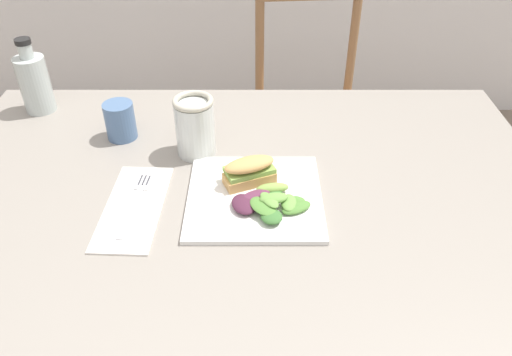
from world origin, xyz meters
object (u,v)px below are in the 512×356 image
(mason_jar_iced_tea, at_px, (197,129))
(cup_extra_side, at_px, (122,121))
(chair_wooden_far, at_px, (311,112))
(fork_on_napkin, at_px, (138,199))
(bottle_cold_brew, at_px, (37,86))
(dining_table, at_px, (244,230))
(sandwich_half_front, at_px, (250,171))
(plate_lunch, at_px, (256,197))

(mason_jar_iced_tea, height_order, cup_extra_side, mason_jar_iced_tea)
(chair_wooden_far, relative_size, fork_on_napkin, 4.68)
(bottle_cold_brew, bearing_deg, dining_table, -30.58)
(fork_on_napkin, bearing_deg, chair_wooden_far, 63.87)
(chair_wooden_far, xyz_separation_m, bottle_cold_brew, (-0.72, -0.50, 0.36))
(fork_on_napkin, relative_size, cup_extra_side, 2.20)
(sandwich_half_front, height_order, fork_on_napkin, sandwich_half_front)
(dining_table, height_order, bottle_cold_brew, bottle_cold_brew)
(dining_table, relative_size, cup_extra_side, 14.95)
(sandwich_half_front, xyz_separation_m, fork_on_napkin, (-0.21, -0.05, -0.03))
(fork_on_napkin, xyz_separation_m, mason_jar_iced_tea, (0.10, 0.17, 0.05))
(dining_table, bearing_deg, chair_wooden_far, 74.34)
(plate_lunch, bearing_deg, mason_jar_iced_tea, 128.16)
(dining_table, height_order, chair_wooden_far, chair_wooden_far)
(cup_extra_side, bearing_deg, mason_jar_iced_tea, -19.79)
(cup_extra_side, bearing_deg, bottle_cold_brew, 150.93)
(sandwich_half_front, distance_m, bottle_cold_brew, 0.60)
(dining_table, distance_m, sandwich_half_front, 0.17)
(chair_wooden_far, distance_m, sandwich_half_front, 0.90)
(sandwich_half_front, height_order, cup_extra_side, cup_extra_side)
(dining_table, relative_size, chair_wooden_far, 1.45)
(chair_wooden_far, xyz_separation_m, mason_jar_iced_tea, (-0.32, -0.69, 0.35))
(dining_table, relative_size, plate_lunch, 4.93)
(sandwich_half_front, bearing_deg, cup_extra_side, 147.49)
(chair_wooden_far, bearing_deg, cup_extra_side, -128.32)
(plate_lunch, relative_size, mason_jar_iced_tea, 1.95)
(chair_wooden_far, distance_m, bottle_cold_brew, 0.95)
(dining_table, height_order, cup_extra_side, cup_extra_side)
(plate_lunch, height_order, cup_extra_side, cup_extra_side)
(sandwich_half_front, relative_size, fork_on_napkin, 0.60)
(plate_lunch, bearing_deg, fork_on_napkin, -177.64)
(dining_table, bearing_deg, cup_extra_side, 148.19)
(plate_lunch, bearing_deg, bottle_cold_brew, 146.51)
(mason_jar_iced_tea, bearing_deg, chair_wooden_far, 65.00)
(sandwich_half_front, distance_m, fork_on_napkin, 0.22)
(mason_jar_iced_tea, bearing_deg, sandwich_half_front, -46.82)
(plate_lunch, bearing_deg, sandwich_half_front, 107.73)
(plate_lunch, distance_m, sandwich_half_front, 0.05)
(plate_lunch, relative_size, cup_extra_side, 3.03)
(fork_on_napkin, relative_size, mason_jar_iced_tea, 1.42)
(bottle_cold_brew, bearing_deg, cup_extra_side, -29.07)
(bottle_cold_brew, bearing_deg, sandwich_half_front, -31.02)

